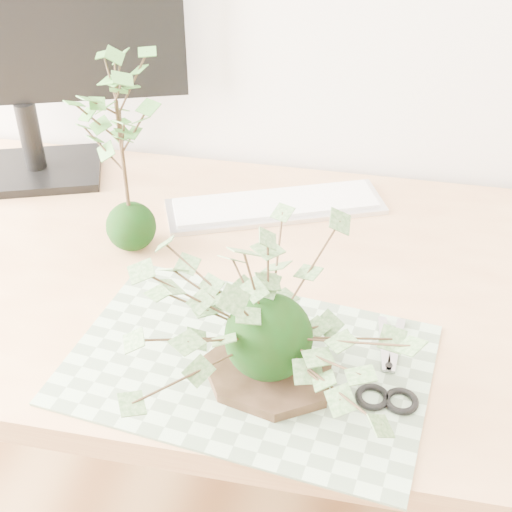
% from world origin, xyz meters
% --- Properties ---
extents(desk, '(1.60, 0.70, 0.74)m').
position_xyz_m(desk, '(-0.07, 1.23, 0.65)').
color(desk, tan).
rests_on(desk, ground_plane).
extents(cutting_mat, '(0.50, 0.36, 0.00)m').
position_xyz_m(cutting_mat, '(0.01, 1.03, 0.74)').
color(cutting_mat, '#5C7259').
rests_on(cutting_mat, desk).
extents(stone_dish, '(0.21, 0.21, 0.01)m').
position_xyz_m(stone_dish, '(0.04, 1.01, 0.75)').
color(stone_dish, black).
rests_on(stone_dish, cutting_mat).
extents(ivy_kokedama, '(0.35, 0.35, 0.22)m').
position_xyz_m(ivy_kokedama, '(0.04, 1.01, 0.87)').
color(ivy_kokedama, black).
rests_on(ivy_kokedama, stone_dish).
extents(maple_kokedama, '(0.23, 0.23, 0.33)m').
position_xyz_m(maple_kokedama, '(-0.23, 1.26, 0.97)').
color(maple_kokedama, black).
rests_on(maple_kokedama, desk).
extents(keyboard, '(0.39, 0.25, 0.01)m').
position_xyz_m(keyboard, '(-0.02, 1.42, 0.75)').
color(keyboard, silver).
rests_on(keyboard, desk).
extents(monitor, '(0.56, 0.25, 0.52)m').
position_xyz_m(monitor, '(-0.49, 1.46, 1.04)').
color(monitor, black).
rests_on(monitor, desk).
extents(scissors, '(0.08, 0.18, 0.01)m').
position_xyz_m(scissors, '(0.19, 1.03, 0.75)').
color(scissors, '#95959A').
rests_on(scissors, cutting_mat).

